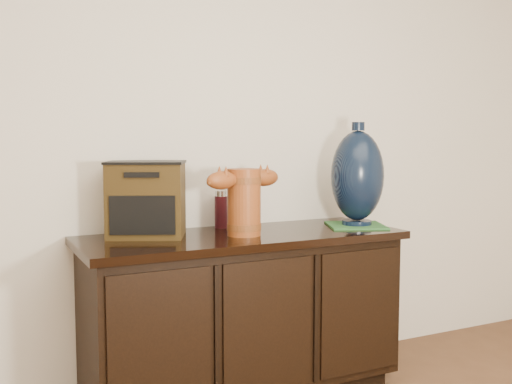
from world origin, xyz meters
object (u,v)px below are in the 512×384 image
lamp_base (357,176)px  spray_can (221,210)px  sideboard (243,314)px  terracotta_vessel (244,198)px  tv_radio (147,199)px

lamp_base → spray_can: lamp_base is taller
sideboard → terracotta_vessel: bearing=-106.5°
terracotta_vessel → sideboard: bearing=56.2°
tv_radio → lamp_base: size_ratio=0.82×
sideboard → spray_can: (-0.02, 0.21, 0.46)m
tv_radio → terracotta_vessel: bearing=0.9°
terracotta_vessel → tv_radio: size_ratio=1.02×
tv_radio → spray_can: 0.40m
sideboard → spray_can: 0.50m
tv_radio → spray_can: bearing=36.0°
terracotta_vessel → lamp_base: 0.62m
sideboard → tv_radio: tv_radio is taller
sideboard → terracotta_vessel: size_ratio=3.51×
terracotta_vessel → lamp_base: lamp_base is taller
lamp_base → sideboard: bearing=176.7°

